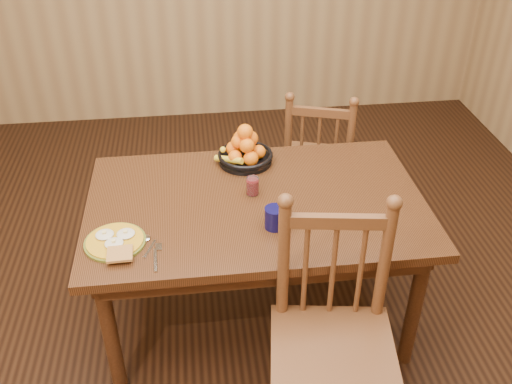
{
  "coord_description": "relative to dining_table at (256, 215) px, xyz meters",
  "views": [
    {
      "loc": [
        -0.27,
        -2.2,
        2.3
      ],
      "look_at": [
        0.0,
        0.0,
        0.8
      ],
      "focal_mm": 40.0,
      "sensor_mm": 36.0,
      "label": 1
    }
  ],
  "objects": [
    {
      "name": "dining_table",
      "position": [
        0.0,
        0.0,
        0.0
      ],
      "size": [
        1.6,
        1.0,
        0.75
      ],
      "color": "black",
      "rests_on": "ground"
    },
    {
      "name": "chair_far",
      "position": [
        0.49,
        0.77,
        -0.2
      ],
      "size": [
        0.54,
        0.53,
        0.96
      ],
      "rotation": [
        0.0,
        0.0,
        2.84
      ],
      "color": "#502C18",
      "rests_on": "ground"
    },
    {
      "name": "juice_glass",
      "position": [
        -0.01,
        0.06,
        0.13
      ],
      "size": [
        0.06,
        0.06,
        0.09
      ],
      "color": "silver",
      "rests_on": "dining_table"
    },
    {
      "name": "coffee_mug",
      "position": [
        0.06,
        -0.21,
        0.14
      ],
      "size": [
        0.13,
        0.09,
        0.1
      ],
      "color": "#0B0935",
      "rests_on": "dining_table"
    },
    {
      "name": "chair_near",
      "position": [
        0.23,
        -0.69,
        -0.14
      ],
      "size": [
        0.56,
        0.54,
        1.09
      ],
      "rotation": [
        0.0,
        0.0,
        -0.15
      ],
      "color": "#502C18",
      "rests_on": "ground"
    },
    {
      "name": "room",
      "position": [
        0.0,
        0.0,
        0.68
      ],
      "size": [
        4.52,
        5.02,
        2.72
      ],
      "color": "black",
      "rests_on": "ground"
    },
    {
      "name": "fork",
      "position": [
        -0.46,
        -0.35,
        0.09
      ],
      "size": [
        0.03,
        0.18,
        0.0
      ],
      "rotation": [
        0.0,
        0.0,
        0.04
      ],
      "color": "silver",
      "rests_on": "dining_table"
    },
    {
      "name": "fruit_bowl",
      "position": [
        -0.02,
        0.36,
        0.15
      ],
      "size": [
        0.29,
        0.29,
        0.22
      ],
      "color": "black",
      "rests_on": "dining_table"
    },
    {
      "name": "spoon",
      "position": [
        -0.5,
        -0.25,
        0.09
      ],
      "size": [
        0.06,
        0.16,
        0.01
      ],
      "rotation": [
        0.0,
        0.0,
        -0.36
      ],
      "color": "silver",
      "rests_on": "dining_table"
    },
    {
      "name": "breakfast_plate",
      "position": [
        -0.64,
        -0.25,
        0.1
      ],
      "size": [
        0.26,
        0.29,
        0.04
      ],
      "color": "#59601E",
      "rests_on": "dining_table"
    }
  ]
}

